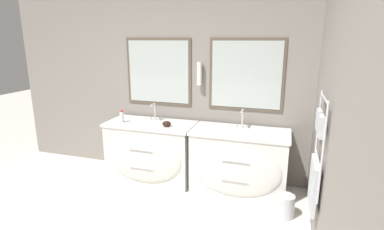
{
  "coord_description": "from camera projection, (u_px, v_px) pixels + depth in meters",
  "views": [
    {
      "loc": [
        1.43,
        -1.54,
        1.89
      ],
      "look_at": [
        0.43,
        1.6,
        1.05
      ],
      "focal_mm": 28.0,
      "sensor_mm": 36.0,
      "label": 1
    }
  ],
  "objects": [
    {
      "name": "faucet_left",
      "position": [
        154.0,
        112.0,
        4.11
      ],
      "size": [
        0.17,
        0.15,
        0.24
      ],
      "color": "silver",
      "rests_on": "vanity_left"
    },
    {
      "name": "vanity_right",
      "position": [
        239.0,
        162.0,
        3.73
      ],
      "size": [
        1.19,
        0.63,
        0.8
      ],
      "color": "silver",
      "rests_on": "ground_plane"
    },
    {
      "name": "wall_back",
      "position": [
        179.0,
        83.0,
        4.13
      ],
      "size": [
        5.16,
        0.15,
        2.6
      ],
      "color": "gray",
      "rests_on": "ground_plane"
    },
    {
      "name": "wall_right",
      "position": [
        333.0,
        116.0,
        2.41
      ],
      "size": [
        0.13,
        4.44,
        2.6
      ],
      "color": "gray",
      "rests_on": "ground_plane"
    },
    {
      "name": "toiletry_bottle",
      "position": [
        122.0,
        117.0,
        4.02
      ],
      "size": [
        0.06,
        0.06,
        0.17
      ],
      "color": "silver",
      "rests_on": "vanity_left"
    },
    {
      "name": "vanity_left",
      "position": [
        150.0,
        151.0,
        4.08
      ],
      "size": [
        1.19,
        0.63,
        0.8
      ],
      "color": "silver",
      "rests_on": "ground_plane"
    },
    {
      "name": "waste_bin",
      "position": [
        285.0,
        205.0,
        3.26
      ],
      "size": [
        0.2,
        0.2,
        0.25
      ],
      "color": "#B7B7BC",
      "rests_on": "ground_plane"
    },
    {
      "name": "amenity_bowl",
      "position": [
        167.0,
        124.0,
        3.84
      ],
      "size": [
        0.11,
        0.11,
        0.07
      ],
      "color": "black",
      "rests_on": "vanity_left"
    },
    {
      "name": "faucet_right",
      "position": [
        242.0,
        118.0,
        3.75
      ],
      "size": [
        0.17,
        0.15,
        0.24
      ],
      "color": "silver",
      "rests_on": "vanity_right"
    }
  ]
}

